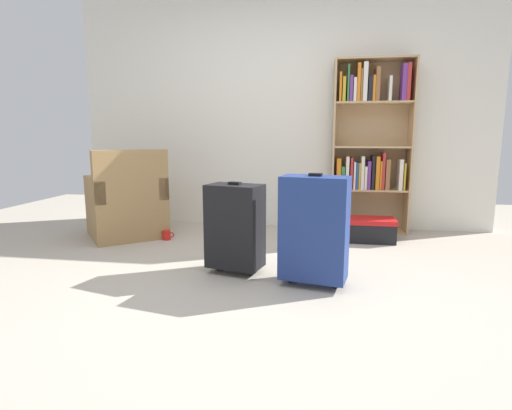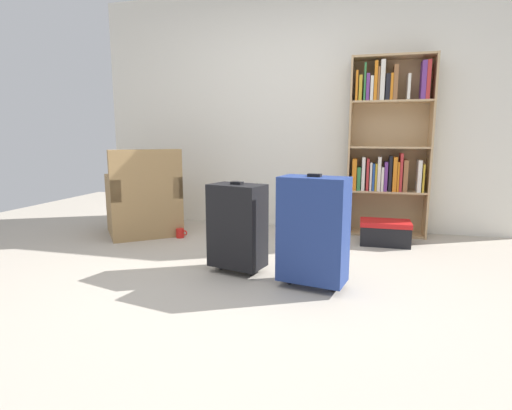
{
  "view_description": "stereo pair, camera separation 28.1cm",
  "coord_description": "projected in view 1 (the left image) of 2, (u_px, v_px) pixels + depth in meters",
  "views": [
    {
      "loc": [
        0.43,
        -2.47,
        1.03
      ],
      "look_at": [
        0.0,
        0.27,
        0.55
      ],
      "focal_mm": 28.12,
      "sensor_mm": 36.0,
      "label": 1
    },
    {
      "loc": [
        0.7,
        -2.42,
        1.03
      ],
      "look_at": [
        0.0,
        0.27,
        0.55
      ],
      "focal_mm": 28.12,
      "sensor_mm": 36.0,
      "label": 2
    }
  ],
  "objects": [
    {
      "name": "ground_plane",
      "position": [
        250.0,
        294.0,
        2.65
      ],
      "size": [
        8.09,
        8.09,
        0.0
      ],
      "primitive_type": "plane",
      "color": "#B2A899"
    },
    {
      "name": "back_wall",
      "position": [
        282.0,
        112.0,
        4.51
      ],
      "size": [
        4.62,
        0.1,
        2.6
      ],
      "primitive_type": "cube",
      "color": "silver",
      "rests_on": "ground"
    },
    {
      "name": "bookshelf",
      "position": [
        369.0,
        142.0,
        4.24
      ],
      "size": [
        0.81,
        0.28,
        1.81
      ],
      "color": "tan",
      "rests_on": "ground"
    },
    {
      "name": "armchair",
      "position": [
        127.0,
        206.0,
        4.12
      ],
      "size": [
        0.98,
        0.98,
        0.9
      ],
      "color": "#9E7A4C",
      "rests_on": "ground"
    },
    {
      "name": "mug",
      "position": [
        167.0,
        235.0,
        4.02
      ],
      "size": [
        0.12,
        0.08,
        0.1
      ],
      "color": "red",
      "rests_on": "ground"
    },
    {
      "name": "storage_box",
      "position": [
        370.0,
        229.0,
        3.96
      ],
      "size": [
        0.47,
        0.3,
        0.23
      ],
      "color": "black",
      "rests_on": "ground"
    },
    {
      "name": "suitcase_navy_blue",
      "position": [
        314.0,
        228.0,
        2.74
      ],
      "size": [
        0.49,
        0.33,
        0.78
      ],
      "color": "navy",
      "rests_on": "ground"
    },
    {
      "name": "suitcase_black",
      "position": [
        235.0,
        226.0,
        3.0
      ],
      "size": [
        0.45,
        0.34,
        0.7
      ],
      "color": "black",
      "rests_on": "ground"
    }
  ]
}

